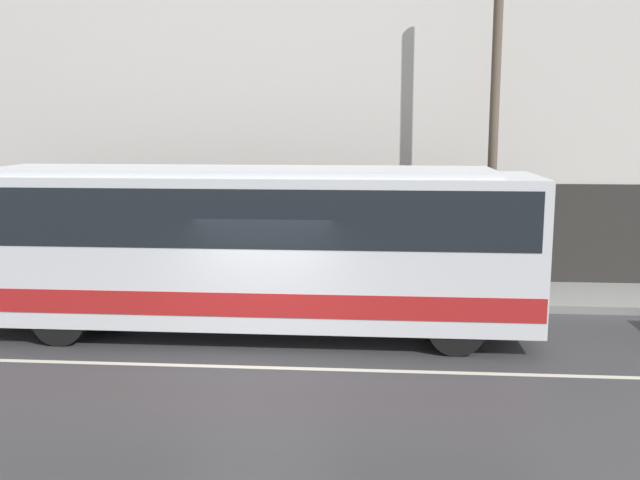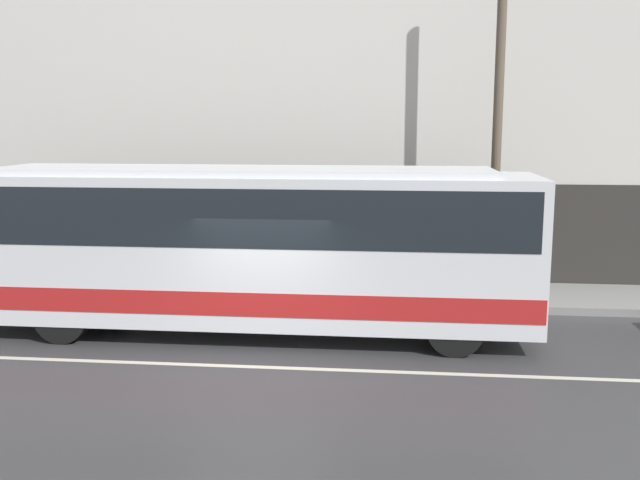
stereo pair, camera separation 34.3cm
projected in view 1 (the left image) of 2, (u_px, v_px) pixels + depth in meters
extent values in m
plane|color=#38383A|center=(257.00, 368.00, 12.43)|extent=(60.00, 60.00, 0.00)
cube|color=gray|center=(293.00, 292.00, 17.58)|extent=(60.00, 2.52, 0.18)
cube|color=silver|center=(298.00, 76.00, 18.09)|extent=(60.00, 0.30, 10.76)
cube|color=#2D2B28|center=(298.00, 234.00, 18.60)|extent=(60.00, 0.06, 2.69)
cube|color=beige|center=(257.00, 367.00, 12.43)|extent=(54.00, 0.14, 0.01)
cube|color=silver|center=(242.00, 246.00, 14.20)|extent=(11.51, 2.45, 2.87)
cube|color=#B21E1E|center=(243.00, 289.00, 14.35)|extent=(11.45, 2.48, 0.45)
cube|color=black|center=(242.00, 211.00, 14.08)|extent=(11.16, 2.47, 1.09)
cube|color=orange|center=(537.00, 186.00, 13.54)|extent=(0.12, 1.84, 0.28)
cube|color=silver|center=(241.00, 171.00, 13.95)|extent=(9.78, 2.09, 0.12)
cylinder|color=black|center=(457.00, 327.00, 13.03)|extent=(1.05, 0.28, 1.05)
cylinder|color=black|center=(446.00, 298.00, 15.13)|extent=(1.05, 0.28, 1.05)
cylinder|color=black|center=(60.00, 318.00, 13.62)|extent=(1.05, 0.28, 1.05)
cylinder|color=black|center=(102.00, 292.00, 15.72)|extent=(1.05, 0.28, 1.05)
cylinder|color=brown|center=(494.00, 114.00, 15.97)|extent=(0.21, 0.21, 8.47)
cylinder|color=maroon|center=(113.00, 255.00, 18.41)|extent=(0.36, 0.36, 1.32)
sphere|color=tan|center=(111.00, 225.00, 18.28)|extent=(0.24, 0.24, 0.24)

